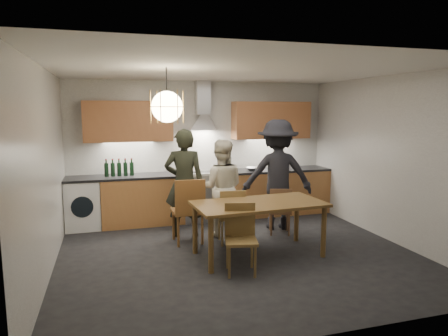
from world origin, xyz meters
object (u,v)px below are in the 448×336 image
object	(u,v)px
wine_bottles	(119,167)
person_left	(184,183)
chair_back_left	(189,207)
person_mid	(221,188)
mixing_bowl	(252,169)
chair_front	(240,233)
dining_table	(259,209)
person_right	(277,175)
stock_pot	(286,165)

from	to	relation	value
wine_bottles	person_left	bearing A→B (deg)	-43.00
chair_back_left	wine_bottles	distance (m)	1.72
person_mid	mixing_bowl	bearing A→B (deg)	-115.12
person_mid	wine_bottles	xyz separation A→B (m)	(-1.58, 1.04, 0.26)
chair_front	person_mid	bearing A→B (deg)	96.53
mixing_bowl	wine_bottles	world-z (taller)	wine_bottles
dining_table	person_mid	distance (m)	1.10
dining_table	chair_front	world-z (taller)	chair_front
dining_table	chair_back_left	distance (m)	1.14
person_left	mixing_bowl	xyz separation A→B (m)	(1.50, 0.87, 0.05)
wine_bottles	chair_back_left	bearing A→B (deg)	-54.04
dining_table	wine_bottles	bearing A→B (deg)	127.71
dining_table	person_mid	world-z (taller)	person_mid
wine_bottles	dining_table	bearing A→B (deg)	-48.91
dining_table	person_right	xyz separation A→B (m)	(0.79, 1.16, 0.27)
person_mid	mixing_bowl	xyz separation A→B (m)	(0.91, 0.98, 0.14)
person_left	person_mid	size ratio (longest dim) A/B	1.11
person_left	stock_pot	xyz separation A→B (m)	(2.21, 0.88, 0.10)
dining_table	chair_front	xyz separation A→B (m)	(-0.43, -0.45, -0.18)
person_left	person_mid	bearing A→B (deg)	-176.84
person_right	wine_bottles	xyz separation A→B (m)	(-2.62, 0.94, 0.10)
chair_front	stock_pot	size ratio (longest dim) A/B	3.82
dining_table	stock_pot	xyz separation A→B (m)	(1.37, 2.05, 0.30)
chair_back_left	stock_pot	world-z (taller)	stock_pot
person_right	mixing_bowl	bearing A→B (deg)	-67.70
dining_table	mixing_bowl	size ratio (longest dim) A/B	7.23
dining_table	chair_front	bearing A→B (deg)	-136.54
wine_bottles	stock_pot	bearing A→B (deg)	-0.79
stock_pot	wine_bottles	size ratio (longest dim) A/B	0.45
chair_back_left	chair_front	size ratio (longest dim) A/B	1.18
person_left	person_right	xyz separation A→B (m)	(1.63, -0.01, 0.07)
person_right	dining_table	bearing A→B (deg)	69.24
chair_back_left	person_right	xyz separation A→B (m)	(1.65, 0.41, 0.36)
mixing_bowl	stock_pot	bearing A→B (deg)	0.55
person_left	mixing_bowl	size ratio (longest dim) A/B	6.80
person_mid	person_right	bearing A→B (deg)	-156.99
stock_pot	wine_bottles	world-z (taller)	wine_bottles
person_left	chair_back_left	bearing A→B (deg)	101.82
person_left	wine_bottles	xyz separation A→B (m)	(-0.99, 0.92, 0.17)
dining_table	mixing_bowl	bearing A→B (deg)	68.74
person_right	person_left	bearing A→B (deg)	13.17
mixing_bowl	stock_pot	world-z (taller)	stock_pot
dining_table	wine_bottles	size ratio (longest dim) A/B	3.69
person_left	stock_pot	world-z (taller)	person_left
person_mid	person_right	world-z (taller)	person_right
person_left	chair_front	bearing A→B (deg)	118.20
chair_front	stock_pot	distance (m)	3.12
dining_table	mixing_bowl	distance (m)	2.17
chair_front	wine_bottles	xyz separation A→B (m)	(-1.40, 2.55, 0.55)
chair_back_left	chair_front	world-z (taller)	chair_back_left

